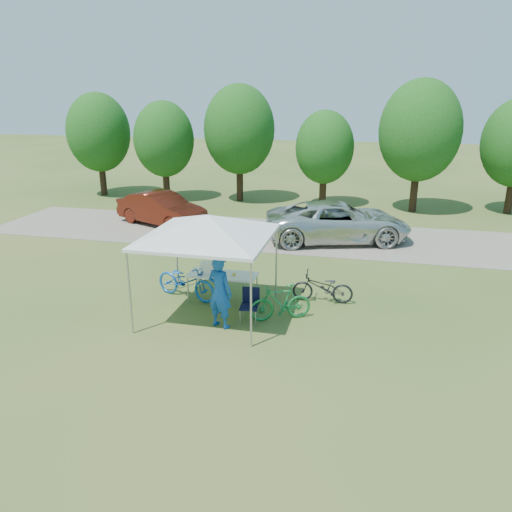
{
  "coord_description": "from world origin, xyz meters",
  "views": [
    {
      "loc": [
        3.99,
        -11.59,
        5.67
      ],
      "look_at": [
        0.79,
        2.0,
        1.05
      ],
      "focal_mm": 35.0,
      "sensor_mm": 36.0,
      "label": 1
    }
  ],
  "objects_px": {
    "minivan": "(338,221)",
    "sedan": "(162,209)",
    "folding_table": "(222,276)",
    "bike_green": "(281,302)",
    "bike_dark": "(323,287)",
    "folding_chair": "(250,302)",
    "cyclist": "(220,292)",
    "cooler": "(209,268)",
    "bike_blue": "(186,281)"
  },
  "relations": [
    {
      "from": "cyclist",
      "to": "folding_chair",
      "type": "bearing_deg",
      "value": -120.84
    },
    {
      "from": "cooler",
      "to": "sedan",
      "type": "relative_size",
      "value": 0.1
    },
    {
      "from": "folding_table",
      "to": "bike_green",
      "type": "distance_m",
      "value": 2.04
    },
    {
      "from": "bike_blue",
      "to": "sedan",
      "type": "bearing_deg",
      "value": 45.85
    },
    {
      "from": "bike_blue",
      "to": "cooler",
      "type": "bearing_deg",
      "value": -67.25
    },
    {
      "from": "cooler",
      "to": "bike_green",
      "type": "bearing_deg",
      "value": -21.22
    },
    {
      "from": "cyclist",
      "to": "minivan",
      "type": "height_order",
      "value": "cyclist"
    },
    {
      "from": "bike_blue",
      "to": "minivan",
      "type": "relative_size",
      "value": 0.35
    },
    {
      "from": "bike_blue",
      "to": "bike_green",
      "type": "bearing_deg",
      "value": -87.7
    },
    {
      "from": "folding_chair",
      "to": "cooler",
      "type": "height_order",
      "value": "cooler"
    },
    {
      "from": "folding_table",
      "to": "bike_green",
      "type": "height_order",
      "value": "bike_green"
    },
    {
      "from": "cooler",
      "to": "cyclist",
      "type": "xyz_separation_m",
      "value": [
        0.82,
        -1.6,
        -0.01
      ]
    },
    {
      "from": "folding_chair",
      "to": "cyclist",
      "type": "relative_size",
      "value": 0.47
    },
    {
      "from": "bike_green",
      "to": "sedan",
      "type": "height_order",
      "value": "sedan"
    },
    {
      "from": "folding_table",
      "to": "bike_blue",
      "type": "distance_m",
      "value": 1.1
    },
    {
      "from": "folding_table",
      "to": "cyclist",
      "type": "distance_m",
      "value": 1.67
    },
    {
      "from": "folding_chair",
      "to": "sedan",
      "type": "bearing_deg",
      "value": 120.59
    },
    {
      "from": "folding_table",
      "to": "minivan",
      "type": "relative_size",
      "value": 0.34
    },
    {
      "from": "cyclist",
      "to": "minivan",
      "type": "xyz_separation_m",
      "value": [
        2.28,
        8.34,
        -0.14
      ]
    },
    {
      "from": "cooler",
      "to": "bike_dark",
      "type": "distance_m",
      "value": 3.25
    },
    {
      "from": "cooler",
      "to": "minivan",
      "type": "distance_m",
      "value": 7.42
    },
    {
      "from": "folding_chair",
      "to": "cyclist",
      "type": "height_order",
      "value": "cyclist"
    },
    {
      "from": "bike_green",
      "to": "minivan",
      "type": "relative_size",
      "value": 0.29
    },
    {
      "from": "folding_chair",
      "to": "sedan",
      "type": "relative_size",
      "value": 0.2
    },
    {
      "from": "cooler",
      "to": "bike_blue",
      "type": "relative_size",
      "value": 0.22
    },
    {
      "from": "folding_chair",
      "to": "cooler",
      "type": "distance_m",
      "value": 1.87
    },
    {
      "from": "folding_chair",
      "to": "bike_blue",
      "type": "xyz_separation_m",
      "value": [
        -2.14,
        1.03,
        0.0
      ]
    },
    {
      "from": "cooler",
      "to": "bike_blue",
      "type": "bearing_deg",
      "value": -175.1
    },
    {
      "from": "cyclist",
      "to": "bike_dark",
      "type": "xyz_separation_m",
      "value": [
        2.34,
        2.13,
        -0.5
      ]
    },
    {
      "from": "folding_table",
      "to": "folding_chair",
      "type": "relative_size",
      "value": 2.2
    },
    {
      "from": "folding_table",
      "to": "sedan",
      "type": "distance_m",
      "value": 9.05
    },
    {
      "from": "cooler",
      "to": "bike_dark",
      "type": "height_order",
      "value": "cooler"
    },
    {
      "from": "folding_table",
      "to": "bike_dark",
      "type": "height_order",
      "value": "bike_dark"
    },
    {
      "from": "cyclist",
      "to": "bike_green",
      "type": "height_order",
      "value": "cyclist"
    },
    {
      "from": "bike_dark",
      "to": "sedan",
      "type": "height_order",
      "value": "sedan"
    },
    {
      "from": "folding_table",
      "to": "cyclist",
      "type": "height_order",
      "value": "cyclist"
    },
    {
      "from": "minivan",
      "to": "sedan",
      "type": "xyz_separation_m",
      "value": [
        -7.79,
        0.75,
        -0.06
      ]
    },
    {
      "from": "folding_chair",
      "to": "bike_green",
      "type": "relative_size",
      "value": 0.54
    },
    {
      "from": "cooler",
      "to": "cyclist",
      "type": "distance_m",
      "value": 1.8
    },
    {
      "from": "cooler",
      "to": "minivan",
      "type": "xyz_separation_m",
      "value": [
        3.1,
        6.74,
        -0.15
      ]
    },
    {
      "from": "cyclist",
      "to": "sedan",
      "type": "xyz_separation_m",
      "value": [
        -5.51,
        9.09,
        -0.2
      ]
    },
    {
      "from": "folding_table",
      "to": "bike_green",
      "type": "xyz_separation_m",
      "value": [
        1.82,
        -0.86,
        -0.27
      ]
    },
    {
      "from": "bike_dark",
      "to": "sedan",
      "type": "distance_m",
      "value": 10.5
    },
    {
      "from": "folding_table",
      "to": "folding_chair",
      "type": "distance_m",
      "value": 1.54
    },
    {
      "from": "bike_blue",
      "to": "minivan",
      "type": "bearing_deg",
      "value": -11.22
    },
    {
      "from": "minivan",
      "to": "sedan",
      "type": "relative_size",
      "value": 1.29
    },
    {
      "from": "folding_chair",
      "to": "bike_dark",
      "type": "bearing_deg",
      "value": 38.38
    },
    {
      "from": "folding_chair",
      "to": "bike_dark",
      "type": "distance_m",
      "value": 2.35
    },
    {
      "from": "sedan",
      "to": "folding_table",
      "type": "bearing_deg",
      "value": -122.63
    },
    {
      "from": "folding_table",
      "to": "bike_dark",
      "type": "relative_size",
      "value": 1.14
    }
  ]
}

